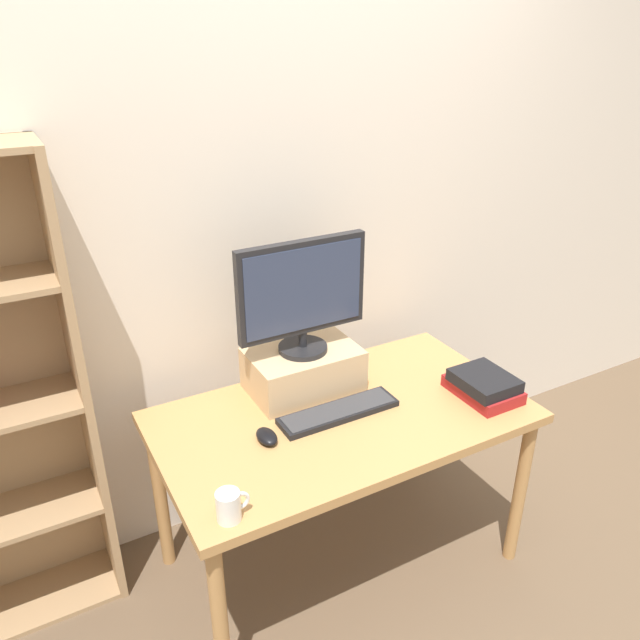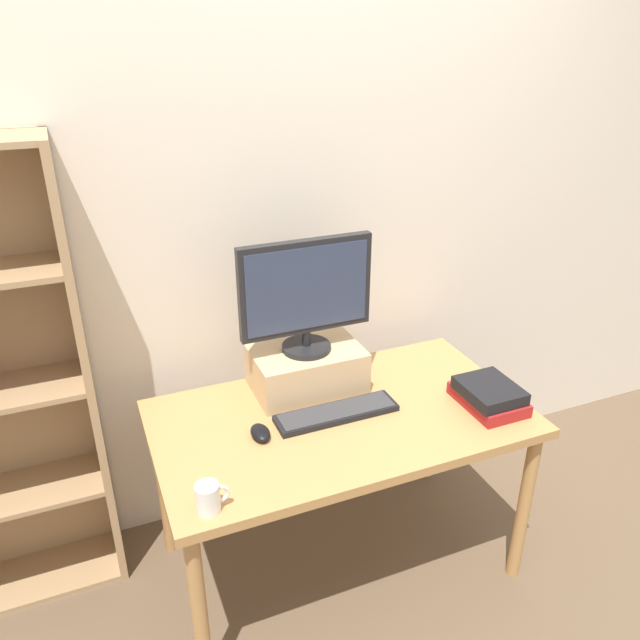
{
  "view_description": "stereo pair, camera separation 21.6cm",
  "coord_description": "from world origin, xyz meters",
  "px_view_note": "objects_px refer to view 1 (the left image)",
  "views": [
    {
      "loc": [
        -0.98,
        -1.62,
        2.0
      ],
      "look_at": [
        -0.04,
        0.09,
        1.06
      ],
      "focal_mm": 35.0,
      "sensor_mm": 36.0,
      "label": 1
    },
    {
      "loc": [
        -0.79,
        -1.71,
        2.0
      ],
      "look_at": [
        -0.04,
        0.09,
        1.06
      ],
      "focal_mm": 35.0,
      "sensor_mm": 36.0,
      "label": 2
    }
  ],
  "objects_px": {
    "riser_box": "(303,369)",
    "keyboard": "(338,412)",
    "computer_monitor": "(302,294)",
    "book_stack": "(484,385)",
    "desk": "(342,430)",
    "computer_mouse": "(267,436)",
    "coffee_mug": "(229,506)"
  },
  "relations": [
    {
      "from": "desk",
      "to": "keyboard",
      "type": "distance_m",
      "value": 0.09
    },
    {
      "from": "computer_monitor",
      "to": "coffee_mug",
      "type": "height_order",
      "value": "computer_monitor"
    },
    {
      "from": "desk",
      "to": "computer_monitor",
      "type": "xyz_separation_m",
      "value": [
        -0.04,
        0.22,
        0.47
      ]
    },
    {
      "from": "computer_monitor",
      "to": "desk",
      "type": "bearing_deg",
      "value": -78.72
    },
    {
      "from": "desk",
      "to": "computer_monitor",
      "type": "distance_m",
      "value": 0.52
    },
    {
      "from": "book_stack",
      "to": "keyboard",
      "type": "bearing_deg",
      "value": 164.19
    },
    {
      "from": "riser_box",
      "to": "book_stack",
      "type": "distance_m",
      "value": 0.68
    },
    {
      "from": "desk",
      "to": "computer_mouse",
      "type": "relative_size",
      "value": 12.87
    },
    {
      "from": "riser_box",
      "to": "computer_monitor",
      "type": "bearing_deg",
      "value": -90.0
    },
    {
      "from": "computer_monitor",
      "to": "keyboard",
      "type": "height_order",
      "value": "computer_monitor"
    },
    {
      "from": "riser_box",
      "to": "computer_mouse",
      "type": "xyz_separation_m",
      "value": [
        -0.26,
        -0.24,
        -0.06
      ]
    },
    {
      "from": "riser_box",
      "to": "book_stack",
      "type": "xyz_separation_m",
      "value": [
        0.57,
        -0.38,
        -0.04
      ]
    },
    {
      "from": "riser_box",
      "to": "computer_mouse",
      "type": "height_order",
      "value": "riser_box"
    },
    {
      "from": "computer_monitor",
      "to": "coffee_mug",
      "type": "distance_m",
      "value": 0.81
    },
    {
      "from": "computer_monitor",
      "to": "keyboard",
      "type": "distance_m",
      "value": 0.45
    },
    {
      "from": "riser_box",
      "to": "computer_mouse",
      "type": "relative_size",
      "value": 3.98
    },
    {
      "from": "desk",
      "to": "computer_mouse",
      "type": "height_order",
      "value": "computer_mouse"
    },
    {
      "from": "computer_monitor",
      "to": "book_stack",
      "type": "relative_size",
      "value": 1.89
    },
    {
      "from": "computer_mouse",
      "to": "riser_box",
      "type": "bearing_deg",
      "value": 42.21
    },
    {
      "from": "computer_monitor",
      "to": "book_stack",
      "type": "xyz_separation_m",
      "value": [
        0.57,
        -0.37,
        -0.35
      ]
    },
    {
      "from": "riser_box",
      "to": "computer_monitor",
      "type": "xyz_separation_m",
      "value": [
        -0.0,
        -0.0,
        0.32
      ]
    },
    {
      "from": "desk",
      "to": "computer_monitor",
      "type": "bearing_deg",
      "value": 101.28
    },
    {
      "from": "desk",
      "to": "book_stack",
      "type": "xyz_separation_m",
      "value": [
        0.53,
        -0.15,
        0.12
      ]
    },
    {
      "from": "desk",
      "to": "coffee_mug",
      "type": "relative_size",
      "value": 13.21
    },
    {
      "from": "computer_monitor",
      "to": "book_stack",
      "type": "bearing_deg",
      "value": -33.3
    },
    {
      "from": "keyboard",
      "to": "computer_mouse",
      "type": "height_order",
      "value": "computer_mouse"
    },
    {
      "from": "riser_box",
      "to": "coffee_mug",
      "type": "bearing_deg",
      "value": -134.13
    },
    {
      "from": "coffee_mug",
      "to": "book_stack",
      "type": "bearing_deg",
      "value": 7.75
    },
    {
      "from": "desk",
      "to": "book_stack",
      "type": "distance_m",
      "value": 0.56
    },
    {
      "from": "riser_box",
      "to": "keyboard",
      "type": "xyz_separation_m",
      "value": [
        0.03,
        -0.22,
        -0.07
      ]
    },
    {
      "from": "desk",
      "to": "riser_box",
      "type": "relative_size",
      "value": 3.24
    },
    {
      "from": "computer_monitor",
      "to": "keyboard",
      "type": "relative_size",
      "value": 1.11
    }
  ]
}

